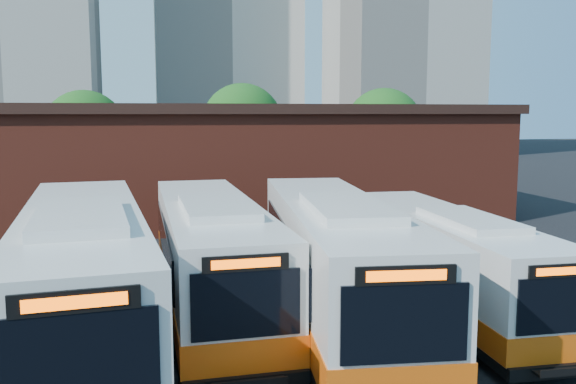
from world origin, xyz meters
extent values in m
plane|color=black|center=(0.00, 0.00, 0.00)|extent=(220.00, 220.00, 0.00)
cube|color=silver|center=(-7.14, 0.63, 1.96)|extent=(3.97, 13.46, 3.15)
cube|color=#D7520D|center=(-7.14, 0.63, 1.05)|extent=(4.03, 13.52, 0.77)
cube|color=black|center=(-7.14, 0.63, 0.50)|extent=(4.02, 13.51, 0.28)
cube|color=black|center=(-6.55, -6.01, 2.27)|extent=(2.39, 0.28, 1.49)
cube|color=black|center=(-6.55, -6.02, 3.18)|extent=(1.88, 0.23, 0.35)
cube|color=#FF5905|center=(-6.55, -6.06, 3.18)|extent=(1.49, 0.15, 0.20)
cube|color=black|center=(-8.61, 0.95, 2.27)|extent=(0.97, 10.31, 1.16)
cube|color=black|center=(-5.74, 1.20, 2.27)|extent=(0.97, 10.31, 1.16)
cube|color=silver|center=(-6.99, -1.02, 3.65)|extent=(2.32, 4.79, 0.24)
cylinder|color=black|center=(-5.53, -3.00, 0.55)|extent=(0.45, 1.13, 1.11)
cylinder|color=black|center=(-8.72, 4.05, 0.55)|extent=(0.45, 1.13, 1.11)
cylinder|color=black|center=(-6.18, 4.27, 0.55)|extent=(0.45, 1.13, 1.11)
cube|color=silver|center=(-3.71, 2.79, 1.83)|extent=(2.83, 12.43, 2.94)
cube|color=#D7520D|center=(-3.71, 2.79, 0.98)|extent=(2.88, 12.48, 0.72)
cube|color=black|center=(-3.71, 2.79, 0.46)|extent=(2.87, 12.47, 0.26)
cube|color=black|center=(-3.61, -3.43, 2.12)|extent=(2.24, 0.10, 1.39)
cube|color=black|center=(-3.61, -3.44, 2.97)|extent=(1.76, 0.09, 0.33)
cube|color=#FF5905|center=(-3.61, -3.48, 2.97)|extent=(1.39, 0.04, 0.19)
cube|color=black|center=(-3.61, -3.50, 0.46)|extent=(2.64, 0.19, 0.33)
cube|color=black|center=(-3.61, -3.73, 0.57)|extent=(1.50, 0.42, 0.06)
cube|color=black|center=(-5.06, 3.18, 2.12)|extent=(0.21, 9.66, 1.08)
cube|color=black|center=(-2.37, 3.23, 2.12)|extent=(0.21, 9.66, 1.08)
cube|color=silver|center=(-3.69, 1.24, 3.41)|extent=(1.86, 4.36, 0.23)
cylinder|color=black|center=(-4.85, -0.74, 0.52)|extent=(0.35, 1.04, 1.03)
cylinder|color=black|center=(-2.46, -0.70, 0.52)|extent=(0.35, 1.04, 1.03)
cylinder|color=black|center=(-4.96, 6.08, 0.52)|extent=(0.35, 1.04, 1.03)
cylinder|color=black|center=(-2.57, 6.12, 0.52)|extent=(0.35, 1.04, 1.03)
cube|color=silver|center=(-0.37, 1.02, 1.91)|extent=(4.14, 13.17, 3.07)
cube|color=#D7520D|center=(-0.37, 1.02, 1.02)|extent=(4.20, 13.23, 0.76)
cube|color=black|center=(-0.37, 1.02, 0.49)|extent=(4.19, 13.22, 0.27)
cube|color=black|center=(-1.07, -5.45, 2.21)|extent=(2.33, 0.32, 1.46)
cube|color=black|center=(-1.07, -5.46, 3.11)|extent=(1.83, 0.26, 0.35)
cube|color=#FF5905|center=(-1.08, -5.50, 3.11)|extent=(1.45, 0.18, 0.19)
cube|color=black|center=(-1.71, 1.60, 2.21)|extent=(1.15, 10.04, 1.13)
cube|color=black|center=(1.07, 1.30, 2.21)|extent=(1.15, 10.04, 1.13)
cube|color=silver|center=(-0.54, -0.59, 3.56)|extent=(2.35, 4.71, 0.24)
cylinder|color=black|center=(-2.00, -2.49, 0.54)|extent=(0.46, 1.11, 1.08)
cylinder|color=black|center=(0.47, -2.76, 0.54)|extent=(0.46, 1.11, 1.08)
cylinder|color=black|center=(-1.23, 4.59, 0.54)|extent=(0.46, 1.11, 1.08)
cylinder|color=black|center=(1.25, 4.31, 0.54)|extent=(0.46, 1.11, 1.08)
cube|color=silver|center=(3.24, 1.28, 1.62)|extent=(2.74, 11.04, 2.60)
cube|color=#D7520D|center=(3.24, 1.28, 0.87)|extent=(2.79, 11.08, 0.64)
cube|color=black|center=(3.24, 1.28, 0.41)|extent=(2.78, 11.07, 0.23)
cube|color=black|center=(3.03, -4.22, 1.87)|extent=(1.98, 0.13, 1.23)
cube|color=black|center=(3.03, -4.23, 2.63)|extent=(1.55, 0.11, 0.29)
cube|color=#FF5905|center=(3.03, -4.26, 2.63)|extent=(1.23, 0.07, 0.16)
cube|color=black|center=(3.03, -4.27, 0.41)|extent=(2.33, 0.22, 0.29)
cube|color=black|center=(3.02, -4.48, 0.50)|extent=(1.34, 0.40, 0.05)
cube|color=black|center=(3.01, -4.65, 0.57)|extent=(1.32, 0.09, 0.16)
cube|color=black|center=(2.07, 1.69, 1.87)|extent=(0.37, 8.54, 0.96)
cube|color=black|center=(4.44, 1.60, 1.87)|extent=(0.37, 8.54, 0.96)
cube|color=silver|center=(3.19, -0.09, 3.01)|extent=(1.73, 3.89, 0.20)
cylinder|color=black|center=(2.07, -1.78, 0.46)|extent=(0.33, 0.92, 0.91)
cylinder|color=black|center=(4.17, -1.86, 0.46)|extent=(0.33, 0.92, 0.91)
cylinder|color=black|center=(2.30, 4.24, 0.46)|extent=(0.33, 0.92, 0.91)
cylinder|color=black|center=(4.40, 4.16, 0.46)|extent=(0.33, 0.92, 0.91)
imported|color=black|center=(3.60, -3.26, 0.88)|extent=(0.58, 0.73, 1.76)
cube|color=maroon|center=(0.00, 20.00, 3.00)|extent=(28.00, 12.00, 6.00)
cube|color=black|center=(0.00, 20.00, 6.15)|extent=(28.60, 12.60, 0.50)
cube|color=black|center=(3.00, 13.97, 1.20)|extent=(1.20, 0.08, 2.40)
cylinder|color=#382314|center=(-10.00, 32.00, 1.35)|extent=(0.36, 0.36, 2.70)
sphere|color=#164F16|center=(-10.00, 32.00, 4.65)|extent=(6.00, 6.00, 6.00)
cylinder|color=#382314|center=(2.00, 34.00, 1.48)|extent=(0.36, 0.36, 2.95)
sphere|color=#164F16|center=(2.00, 34.00, 5.08)|extent=(6.56, 6.56, 6.56)
cylinder|color=#382314|center=(13.00, 31.00, 1.40)|extent=(0.36, 0.36, 2.81)
sphere|color=#164F16|center=(13.00, 31.00, 4.84)|extent=(6.24, 6.24, 6.24)
camera|label=1|loc=(-5.43, -15.18, 5.94)|focal=38.00mm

